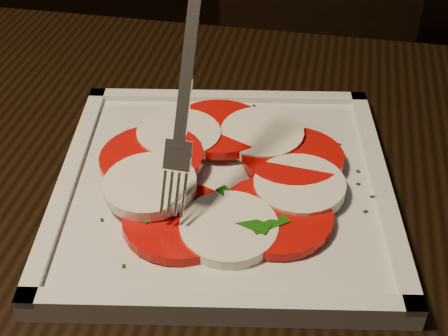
{
  "coord_description": "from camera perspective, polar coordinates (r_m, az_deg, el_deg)",
  "views": [
    {
      "loc": [
        0.2,
        -0.05,
        1.11
      ],
      "look_at": [
        0.13,
        0.36,
        0.78
      ],
      "focal_mm": 50.0,
      "sensor_mm": 36.0,
      "label": 1
    }
  ],
  "objects": [
    {
      "name": "chair",
      "position": [
        1.26,
        9.86,
        10.42
      ],
      "size": [
        0.52,
        0.52,
        0.93
      ],
      "rotation": [
        0.0,
        0.0,
        0.3
      ],
      "color": "black",
      "rests_on": "ground"
    },
    {
      "name": "caprese_salad",
      "position": [
        0.54,
        -0.01,
        -0.44
      ],
      "size": [
        0.24,
        0.24,
        0.03
      ],
      "color": "#D30505",
      "rests_on": "plate"
    },
    {
      "name": "plate",
      "position": [
        0.55,
        0.0,
        -1.85
      ],
      "size": [
        0.32,
        0.32,
        0.01
      ],
      "primitive_type": "cube",
      "rotation": [
        0.0,
        0.0,
        0.14
      ],
      "color": "silver",
      "rests_on": "table"
    },
    {
      "name": "fork",
      "position": [
        0.48,
        -3.14,
        7.84
      ],
      "size": [
        0.05,
        0.11,
        0.16
      ],
      "primitive_type": null,
      "rotation": [
        0.0,
        0.0,
        -0.07
      ],
      "color": "white",
      "rests_on": "caprese_salad"
    },
    {
      "name": "table",
      "position": [
        0.58,
        1.78,
        -14.62
      ],
      "size": [
        1.22,
        0.83,
        0.75
      ],
      "rotation": [
        0.0,
        0.0,
        -0.03
      ],
      "color": "black",
      "rests_on": "ground"
    }
  ]
}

